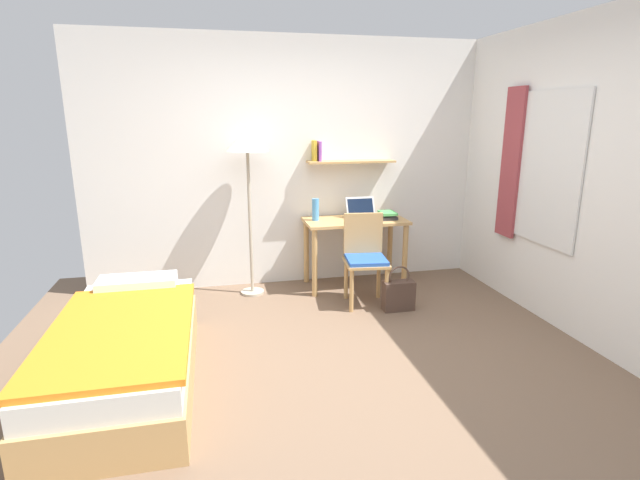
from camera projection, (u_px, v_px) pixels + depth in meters
ground_plane at (345, 368)px, 3.56m from camera, size 5.28×5.28×0.00m
wall_back at (296, 164)px, 5.14m from camera, size 4.40×0.27×2.60m
wall_right at (599, 183)px, 3.71m from camera, size 0.10×4.40×2.60m
bed at (126, 352)px, 3.29m from camera, size 0.89×1.84×0.54m
desk at (355, 232)px, 5.14m from camera, size 1.07×0.54×0.74m
desk_chair at (365, 255)px, 4.69m from camera, size 0.45×0.45×0.88m
standing_lamp at (247, 148)px, 4.68m from camera, size 0.42×0.42×1.69m
laptop at (361, 213)px, 5.15m from camera, size 0.32×0.24×0.22m
water_bottle at (315, 210)px, 5.03m from camera, size 0.07×0.07×0.23m
book_stack at (387, 215)px, 5.12m from camera, size 0.19×0.24×0.08m
handbag at (398, 295)px, 4.58m from camera, size 0.30×0.13×0.44m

